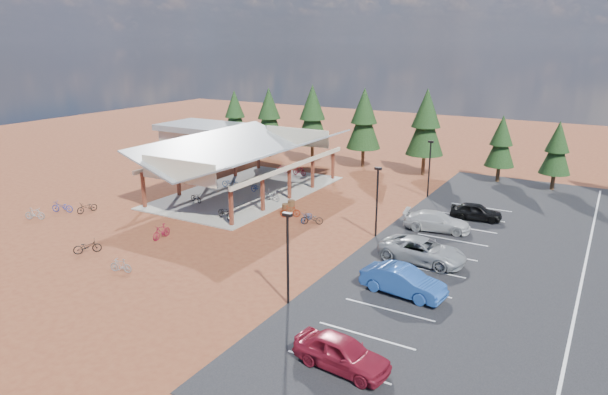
# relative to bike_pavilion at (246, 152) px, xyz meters

# --- Properties ---
(ground) EXTENTS (140.00, 140.00, 0.00)m
(ground) POSITION_rel_bike_pavilion_xyz_m (10.00, -7.00, -3.82)
(ground) COLOR maroon
(ground) RESTS_ON ground
(asphalt_lot) EXTENTS (27.00, 44.00, 0.04)m
(asphalt_lot) POSITION_rel_bike_pavilion_xyz_m (28.50, -4.00, -3.80)
(asphalt_lot) COLOR black
(asphalt_lot) RESTS_ON ground
(concrete_pad) EXTENTS (10.60, 18.60, 0.10)m
(concrete_pad) POSITION_rel_bike_pavilion_xyz_m (0.00, 0.00, -3.77)
(concrete_pad) COLOR gray
(concrete_pad) RESTS_ON ground
(bike_pavilion) EXTENTS (11.65, 19.40, 4.97)m
(bike_pavilion) POSITION_rel_bike_pavilion_xyz_m (0.00, 0.00, 0.00)
(bike_pavilion) COLOR #5C271A
(bike_pavilion) RESTS_ON concrete_pad
(outbuilding) EXTENTS (11.00, 7.00, 3.90)m
(outbuilding) POSITION_rel_bike_pavilion_xyz_m (-14.00, 11.00, -1.80)
(outbuilding) COLOR #ADA593
(outbuilding) RESTS_ON ground
(lamp_post_0) EXTENTS (0.50, 0.25, 5.14)m
(lamp_post_0) POSITION_rel_bike_pavilion_xyz_m (15.00, -17.00, -0.85)
(lamp_post_0) COLOR black
(lamp_post_0) RESTS_ON ground
(lamp_post_1) EXTENTS (0.50, 0.25, 5.14)m
(lamp_post_1) POSITION_rel_bike_pavilion_xyz_m (15.00, -5.00, -0.85)
(lamp_post_1) COLOR black
(lamp_post_1) RESTS_ON ground
(lamp_post_2) EXTENTS (0.50, 0.25, 5.14)m
(lamp_post_2) POSITION_rel_bike_pavilion_xyz_m (15.00, 7.00, -0.85)
(lamp_post_2) COLOR black
(lamp_post_2) RESTS_ON ground
(trash_bin_0) EXTENTS (0.60, 0.60, 0.90)m
(trash_bin_0) POSITION_rel_bike_pavilion_xyz_m (6.64, -3.89, -3.37)
(trash_bin_0) COLOR #51351D
(trash_bin_0) RESTS_ON ground
(trash_bin_1) EXTENTS (0.60, 0.60, 0.90)m
(trash_bin_1) POSITION_rel_bike_pavilion_xyz_m (6.51, -2.81, -3.37)
(trash_bin_1) COLOR #51351D
(trash_bin_1) RESTS_ON ground
(pine_0) EXTENTS (3.29, 3.29, 7.66)m
(pine_0) POSITION_rel_bike_pavilion_xyz_m (-13.09, 15.54, 0.85)
(pine_0) COLOR #382314
(pine_0) RESTS_ON ground
(pine_1) EXTENTS (3.57, 3.57, 8.31)m
(pine_1) POSITION_rel_bike_pavilion_xyz_m (-7.19, 14.51, 1.25)
(pine_1) COLOR #382314
(pine_1) RESTS_ON ground
(pine_2) EXTENTS (3.83, 3.83, 8.91)m
(pine_2) POSITION_rel_bike_pavilion_xyz_m (-1.17, 14.38, 1.62)
(pine_2) COLOR #382314
(pine_2) RESTS_ON ground
(pine_3) EXTENTS (3.77, 3.77, 8.78)m
(pine_3) POSITION_rel_bike_pavilion_xyz_m (4.91, 15.11, 1.54)
(pine_3) COLOR #382314
(pine_3) RESTS_ON ground
(pine_4) EXTENTS (3.88, 3.88, 9.04)m
(pine_4) POSITION_rel_bike_pavilion_xyz_m (11.96, 14.85, 1.70)
(pine_4) COLOR #382314
(pine_4) RESTS_ON ground
(pine_5) EXTENTS (2.88, 2.88, 6.71)m
(pine_5) POSITION_rel_bike_pavilion_xyz_m (19.37, 15.73, 0.27)
(pine_5) COLOR #382314
(pine_5) RESTS_ON ground
(pine_6) EXTENTS (2.82, 2.82, 6.58)m
(pine_6) POSITION_rel_bike_pavilion_xyz_m (24.47, 15.22, 0.19)
(pine_6) COLOR #382314
(pine_6) RESTS_ON ground
(bike_0) EXTENTS (1.65, 0.96, 0.82)m
(bike_0) POSITION_rel_bike_pavilion_xyz_m (-1.78, -5.13, -3.31)
(bike_0) COLOR black
(bike_0) RESTS_ON concrete_pad
(bike_1) EXTENTS (1.76, 0.72, 1.02)m
(bike_1) POSITION_rel_bike_pavilion_xyz_m (-3.65, -0.70, -3.21)
(bike_1) COLOR #9EA0A7
(bike_1) RESTS_ON concrete_pad
(bike_2) EXTENTS (1.85, 0.95, 0.93)m
(bike_2) POSITION_rel_bike_pavilion_xyz_m (-2.27, 0.36, -3.26)
(bike_2) COLOR #184794
(bike_2) RESTS_ON concrete_pad
(bike_3) EXTENTS (1.50, 0.54, 0.88)m
(bike_3) POSITION_rel_bike_pavilion_xyz_m (-1.09, 7.75, -3.28)
(bike_3) COLOR maroon
(bike_3) RESTS_ON concrete_pad
(bike_4) EXTENTS (1.97, 1.23, 0.98)m
(bike_4) POSITION_rel_bike_pavilion_xyz_m (3.24, -7.51, -3.24)
(bike_4) COLOR black
(bike_4) RESTS_ON concrete_pad
(bike_5) EXTENTS (1.88, 0.79, 1.10)m
(bike_5) POSITION_rel_bike_pavilion_xyz_m (3.70, -1.51, -3.18)
(bike_5) COLOR gray
(bike_5) RESTS_ON concrete_pad
(bike_6) EXTENTS (1.82, 0.89, 0.92)m
(bike_6) POSITION_rel_bike_pavilion_xyz_m (1.14, 0.07, -3.27)
(bike_6) COLOR navy
(bike_6) RESTS_ON concrete_pad
(bike_7) EXTENTS (1.63, 0.53, 0.97)m
(bike_7) POSITION_rel_bike_pavilion_xyz_m (1.03, 7.74, -3.24)
(bike_7) COLOR maroon
(bike_7) RESTS_ON concrete_pad
(bike_8) EXTENTS (0.92, 1.82, 0.91)m
(bike_8) POSITION_rel_bike_pavilion_xyz_m (-7.77, -11.67, -3.37)
(bike_8) COLOR black
(bike_8) RESTS_ON ground
(bike_9) EXTENTS (1.65, 1.11, 0.97)m
(bike_9) POSITION_rel_bike_pavilion_xyz_m (-9.84, -14.97, -3.34)
(bike_9) COLOR gray
(bike_9) RESTS_ON ground
(bike_10) EXTENTS (1.94, 1.28, 0.96)m
(bike_10) POSITION_rel_bike_pavilion_xyz_m (-9.59, -12.67, -3.34)
(bike_10) COLOR navy
(bike_10) RESTS_ON ground
(bike_11) EXTENTS (0.56, 1.78, 1.06)m
(bike_11) POSITION_rel_bike_pavilion_xyz_m (1.93, -13.09, -3.29)
(bike_11) COLOR maroon
(bike_11) RESTS_ON ground
(bike_12) EXTENTS (1.59, 1.79, 0.94)m
(bike_12) POSITION_rel_bike_pavilion_xyz_m (-0.35, -17.60, -3.35)
(bike_12) COLOR black
(bike_12) RESTS_ON ground
(bike_13) EXTENTS (1.52, 0.78, 0.88)m
(bike_13) POSITION_rel_bike_pavilion_xyz_m (3.99, -18.65, -3.38)
(bike_13) COLOR gray
(bike_13) RESTS_ON ground
(bike_14) EXTENTS (0.56, 1.58, 0.83)m
(bike_14) POSITION_rel_bike_pavilion_xyz_m (9.05, -4.64, -3.41)
(bike_14) COLOR navy
(bike_14) RESTS_ON ground
(bike_15) EXTENTS (1.64, 1.24, 0.98)m
(bike_15) POSITION_rel_bike_pavilion_xyz_m (7.33, -4.30, -3.33)
(bike_15) COLOR maroon
(bike_15) RESTS_ON ground
(bike_16) EXTENTS (1.83, 1.33, 0.92)m
(bike_16) POSITION_rel_bike_pavilion_xyz_m (9.70, -4.99, -3.37)
(bike_16) COLOR black
(bike_16) RESTS_ON ground
(car_0) EXTENTS (4.51, 2.19, 1.48)m
(car_0) POSITION_rel_bike_pavilion_xyz_m (20.16, -20.96, -3.04)
(car_0) COLOR maroon
(car_0) RESTS_ON asphalt_lot
(car_1) EXTENTS (4.91, 2.19, 1.57)m
(car_1) POSITION_rel_bike_pavilion_xyz_m (19.96, -12.88, -3.00)
(car_1) COLOR #214B9A
(car_1) RESTS_ON asphalt_lot
(car_2) EXTENTS (5.62, 2.84, 1.52)m
(car_2) POSITION_rel_bike_pavilion_xyz_m (19.43, -7.90, -3.02)
(car_2) COLOR #929698
(car_2) RESTS_ON asphalt_lot
(car_3) EXTENTS (5.12, 2.75, 1.41)m
(car_3) POSITION_rel_bike_pavilion_xyz_m (18.43, -1.58, -3.08)
(car_3) COLOR #B2B2B2
(car_3) RESTS_ON asphalt_lot
(car_4) EXTENTS (4.08, 2.06, 1.33)m
(car_4) POSITION_rel_bike_pavilion_xyz_m (20.35, 2.45, -3.12)
(car_4) COLOR black
(car_4) RESTS_ON asphalt_lot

